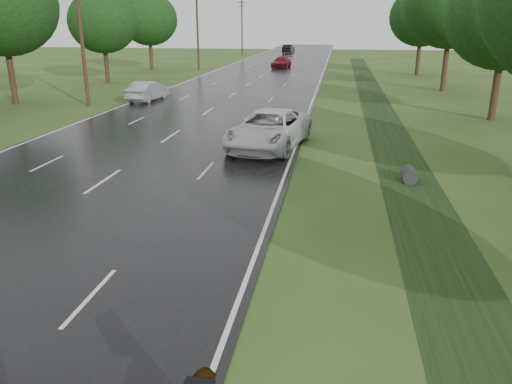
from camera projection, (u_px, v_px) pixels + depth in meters
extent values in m
cube|color=black|center=(257.00, 79.00, 53.55)|extent=(14.00, 180.00, 0.04)
cube|color=silver|center=(320.00, 80.00, 52.52)|extent=(0.12, 180.00, 0.01)
cube|color=silver|center=(196.00, 78.00, 54.57)|extent=(0.12, 180.00, 0.01)
cube|color=silver|center=(257.00, 79.00, 53.54)|extent=(0.12, 180.00, 0.01)
cube|color=black|center=(386.00, 129.00, 28.45)|extent=(2.20, 120.00, 0.01)
cylinder|color=#2D2D2D|center=(409.00, 175.00, 19.03)|extent=(0.56, 1.00, 0.56)
cylinder|color=#342115|center=(81.00, 34.00, 34.66)|extent=(0.26, 0.26, 10.00)
cylinder|color=#342115|center=(198.00, 29.00, 62.69)|extent=(0.26, 0.26, 10.00)
cylinder|color=#342115|center=(242.00, 27.00, 90.72)|extent=(0.26, 0.26, 10.00)
cube|color=#342115|center=(242.00, 2.00, 89.37)|extent=(1.60, 0.12, 0.12)
cube|color=#342115|center=(242.00, 6.00, 89.56)|extent=(1.20, 0.10, 0.10)
cylinder|color=#342115|center=(495.00, 91.00, 30.61)|extent=(0.44, 0.44, 3.52)
ellipsoid|color=black|center=(507.00, 16.00, 29.19)|extent=(7.00, 7.00, 6.30)
cylinder|color=#342115|center=(445.00, 67.00, 43.64)|extent=(0.44, 0.44, 4.16)
ellipsoid|color=black|center=(452.00, 5.00, 42.01)|extent=(8.00, 8.00, 7.20)
cylinder|color=#342115|center=(418.00, 59.00, 56.85)|extent=(0.44, 0.44, 3.68)
ellipsoid|color=black|center=(422.00, 17.00, 55.39)|extent=(7.20, 7.20, 6.48)
cylinder|color=#342115|center=(12.00, 77.00, 36.50)|extent=(0.44, 0.44, 4.00)
ellipsoid|color=black|center=(1.00, 5.00, 34.92)|extent=(7.80, 7.80, 7.02)
cylinder|color=#342115|center=(107.00, 66.00, 49.57)|extent=(0.44, 0.44, 3.36)
ellipsoid|color=black|center=(103.00, 22.00, 48.23)|extent=(6.60, 6.60, 5.94)
cylinder|color=#342115|center=(151.00, 56.00, 62.71)|extent=(0.44, 0.44, 3.52)
ellipsoid|color=black|center=(149.00, 19.00, 61.30)|extent=(7.00, 7.00, 6.30)
imported|color=silver|center=(269.00, 129.00, 23.83)|extent=(3.98, 6.78, 1.77)
imported|color=#9899A0|center=(148.00, 91.00, 38.29)|extent=(2.03, 4.68, 1.50)
imported|color=maroon|center=(281.00, 62.00, 66.54)|extent=(2.57, 5.00, 1.39)
imported|color=black|center=(288.00, 49.00, 98.37)|extent=(2.11, 5.04, 1.62)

